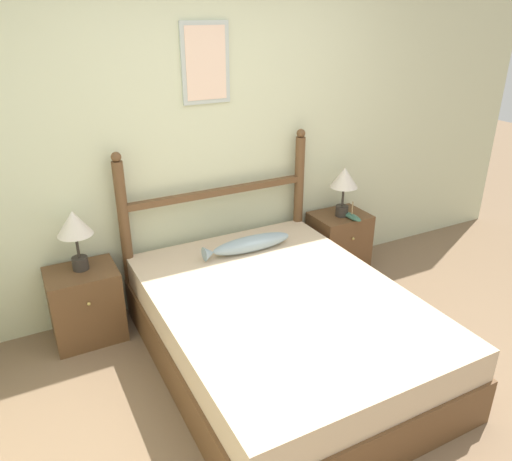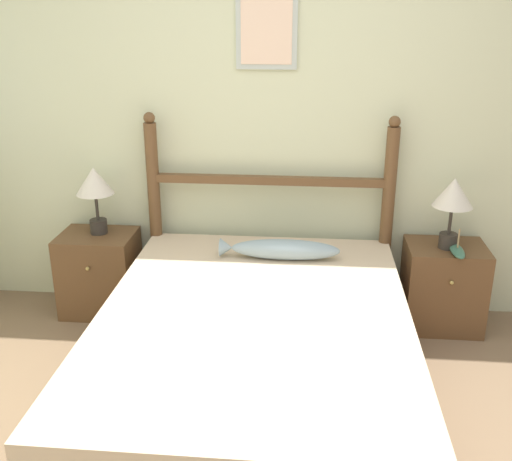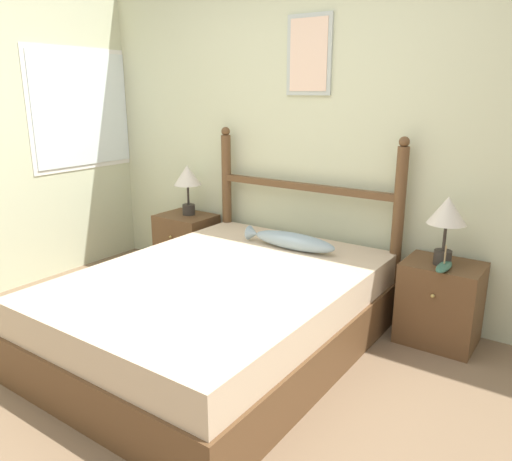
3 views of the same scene
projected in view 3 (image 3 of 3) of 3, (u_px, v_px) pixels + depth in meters
The scene contains 10 objects.
ground_plane at pixel (160, 394), 2.72m from camera, with size 16.00×16.00×0.00m, color #7A6047.
wall_back at pixel (318, 135), 3.74m from camera, with size 6.40×0.08×2.55m.
bed at pixel (222, 311), 3.15m from camera, with size 1.57×2.10×0.51m.
headboard at pixel (303, 212), 3.83m from camera, with size 1.57×0.08×1.31m.
nightstand_left at pixel (187, 244), 4.45m from camera, with size 0.48×0.40×0.54m.
nightstand_right at pixel (440, 303), 3.23m from camera, with size 0.48×0.40×0.54m.
table_lamp_left at pixel (188, 179), 4.31m from camera, with size 0.24×0.24×0.44m.
table_lamp_right at pixel (447, 215), 3.06m from camera, with size 0.24×0.24×0.44m.
model_boat at pixel (444, 266), 3.04m from camera, with size 0.07×0.24×0.16m.
fish_pillow at pixel (290, 241), 3.54m from camera, with size 0.71×0.13×0.12m.
Camera 3 is at (1.79, -1.65, 1.60)m, focal length 35.00 mm.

